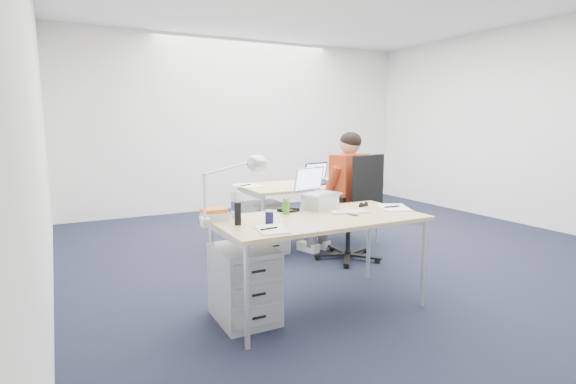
{
  "coord_description": "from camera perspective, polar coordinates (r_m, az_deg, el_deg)",
  "views": [
    {
      "loc": [
        -2.91,
        -3.6,
        1.45
      ],
      "look_at": [
        -1.14,
        -0.2,
        0.85
      ],
      "focal_mm": 28.0,
      "sensor_mm": 36.0,
      "label": 1
    }
  ],
  "objects": [
    {
      "name": "drawer_pedestal_near",
      "position": [
        3.37,
        -5.56,
        -11.52
      ],
      "size": [
        0.4,
        0.5,
        0.55
      ],
      "primitive_type": "cube",
      "color": "#A3A7A9",
      "rests_on": "ground"
    },
    {
      "name": "can_koozie",
      "position": [
        3.21,
        -2.39,
        -3.16
      ],
      "size": [
        0.07,
        0.07,
        0.1
      ],
      "primitive_type": "cylinder",
      "rotation": [
        0.0,
        0.0,
        -0.32
      ],
      "color": "#171542",
      "rests_on": "desk_near"
    },
    {
      "name": "seated_person",
      "position": [
        4.85,
        6.38,
        -0.4
      ],
      "size": [
        0.57,
        0.8,
        1.34
      ],
      "rotation": [
        0.0,
        0.0,
        0.32
      ],
      "color": "#B43819",
      "rests_on": "ground"
    },
    {
      "name": "sunglasses",
      "position": [
        3.9,
        9.57,
        -1.66
      ],
      "size": [
        0.12,
        0.08,
        0.03
      ],
      "primitive_type": null,
      "rotation": [
        0.0,
        0.0,
        0.22
      ],
      "color": "black",
      "rests_on": "desk_near"
    },
    {
      "name": "silver_laptop",
      "position": [
        3.75,
        4.1,
        0.44
      ],
      "size": [
        0.37,
        0.32,
        0.34
      ],
      "primitive_type": null,
      "rotation": [
        0.0,
        0.0,
        0.26
      ],
      "color": "silver",
      "rests_on": "desk_near"
    },
    {
      "name": "computer_mouse",
      "position": [
        3.54,
        8.34,
        -2.63
      ],
      "size": [
        0.09,
        0.11,
        0.04
      ],
      "primitive_type": "ellipsoid",
      "rotation": [
        0.0,
        0.0,
        0.26
      ],
      "color": "white",
      "rests_on": "desk_near"
    },
    {
      "name": "room",
      "position": [
        4.64,
        11.66,
        11.98
      ],
      "size": [
        6.02,
        7.02,
        2.8
      ],
      "color": "silver",
      "rests_on": "ground"
    },
    {
      "name": "dark_laptop",
      "position": [
        5.31,
        4.38,
        2.46
      ],
      "size": [
        0.41,
        0.4,
        0.25
      ],
      "primitive_type": null,
      "rotation": [
        0.0,
        0.0,
        0.21
      ],
      "color": "black",
      "rests_on": "desk_far"
    },
    {
      "name": "office_chair",
      "position": [
        4.8,
        7.99,
        -4.83
      ],
      "size": [
        0.88,
        0.88,
        1.12
      ],
      "rotation": [
        0.0,
        0.0,
        0.29
      ],
      "color": "black",
      "rests_on": "ground"
    },
    {
      "name": "desk_far",
      "position": [
        5.29,
        2.67,
        0.55
      ],
      "size": [
        1.6,
        0.8,
        0.73
      ],
      "color": "tan",
      "rests_on": "ground"
    },
    {
      "name": "cordless_phone",
      "position": [
        3.17,
        -6.41,
        -2.77
      ],
      "size": [
        0.05,
        0.04,
        0.16
      ],
      "primitive_type": "cube",
      "rotation": [
        0.0,
        0.0,
        -0.2
      ],
      "color": "black",
      "rests_on": "desk_near"
    },
    {
      "name": "headphones",
      "position": [
        3.65,
        0.05,
        -2.22
      ],
      "size": [
        0.23,
        0.2,
        0.03
      ],
      "primitive_type": null,
      "rotation": [
        0.0,
        0.0,
        -0.3
      ],
      "color": "black",
      "rests_on": "desk_near"
    },
    {
      "name": "far_papers",
      "position": [
        5.08,
        -5.16,
        0.76
      ],
      "size": [
        0.27,
        0.36,
        0.01
      ],
      "primitive_type": "cube",
      "rotation": [
        0.0,
        0.0,
        0.1
      ],
      "color": "white",
      "rests_on": "desk_far"
    },
    {
      "name": "desk_near",
      "position": [
        3.46,
        4.02,
        -3.91
      ],
      "size": [
        1.6,
        0.8,
        0.73
      ],
      "color": "tan",
      "rests_on": "ground"
    },
    {
      "name": "desk_lamp",
      "position": [
        3.17,
        -7.97,
        0.37
      ],
      "size": [
        0.47,
        0.25,
        0.51
      ],
      "primitive_type": null,
      "rotation": [
        0.0,
        0.0,
        -0.21
      ],
      "color": "silver",
      "rests_on": "desk_near"
    },
    {
      "name": "book_stack",
      "position": [
        3.36,
        -9.32,
        -2.81
      ],
      "size": [
        0.23,
        0.2,
        0.09
      ],
      "primitive_type": "cube",
      "rotation": [
        0.0,
        0.0,
        -0.36
      ],
      "color": "silver",
      "rests_on": "desk_near"
    },
    {
      "name": "papers_left",
      "position": [
        3.02,
        -2.12,
        -4.8
      ],
      "size": [
        0.24,
        0.31,
        0.01
      ],
      "primitive_type": "cube",
      "rotation": [
        0.0,
        0.0,
        -0.21
      ],
      "color": "#FFE893",
      "rests_on": "desk_near"
    },
    {
      "name": "water_bottle",
      "position": [
        3.44,
        -6.7,
        -1.3
      ],
      "size": [
        0.09,
        0.09,
        0.23
      ],
      "primitive_type": "cylinder",
      "rotation": [
        0.0,
        0.0,
        0.24
      ],
      "color": "silver",
      "rests_on": "desk_near"
    },
    {
      "name": "wireless_keyboard",
      "position": [
        3.63,
        7.76,
        -2.5
      ],
      "size": [
        0.33,
        0.2,
        0.02
      ],
      "primitive_type": "cube",
      "rotation": [
        0.0,
        0.0,
        -0.27
      ],
      "color": "white",
      "rests_on": "desk_near"
    },
    {
      "name": "bear_figurine",
      "position": [
        3.53,
        -0.26,
        -1.79
      ],
      "size": [
        0.07,
        0.06,
        0.13
      ],
      "primitive_type": null,
      "rotation": [
        0.0,
        0.0,
        0.07
      ],
      "color": "#377820",
      "rests_on": "desk_near"
    },
    {
      "name": "floor",
      "position": [
        4.85,
        11.02,
        -8.66
      ],
      "size": [
        7.0,
        7.0,
        0.0
      ],
      "primitive_type": "plane",
      "color": "black",
      "rests_on": "ground"
    },
    {
      "name": "papers_right",
      "position": [
        3.88,
        13.3,
        -1.95
      ],
      "size": [
        0.32,
        0.37,
        0.01
      ],
      "primitive_type": "cube",
      "rotation": [
        0.0,
        0.0,
        -0.39
      ],
      "color": "#FFE893",
      "rests_on": "desk_near"
    },
    {
      "name": "drawer_pedestal_far",
      "position": [
        5.09,
        -2.96,
        -4.46
      ],
      "size": [
        0.4,
        0.5,
        0.55
      ],
      "primitive_type": "cube",
      "color": "#A3A7A9",
      "rests_on": "ground"
    },
    {
      "name": "far_cup",
      "position": [
        5.57,
        3.28,
        2.03
      ],
      "size": [
        0.09,
        0.09,
        0.11
      ],
      "primitive_type": "cylinder",
      "rotation": [
        0.0,
        0.0,
        -0.1
      ],
      "color": "white",
      "rests_on": "desk_far"
    }
  ]
}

